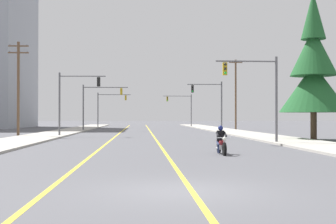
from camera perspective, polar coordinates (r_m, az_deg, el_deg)
ground_plane at (r=11.99m, az=1.67°, el=-9.74°), size 400.00×400.00×0.00m
lane_stripe_center at (r=56.83m, az=-2.14°, el=-2.52°), size 0.16×100.00×0.01m
lane_stripe_left at (r=56.87m, az=-5.88°, el=-2.51°), size 0.16×100.00×0.01m
sidewalk_kerb_right at (r=53.06m, az=8.95°, el=-2.58°), size 4.40×110.00×0.14m
sidewalk_kerb_left at (r=52.65m, az=-13.64°, el=-2.58°), size 4.40×110.00×0.14m
motorcycle_with_rider at (r=23.54m, az=6.62°, el=-3.81°), size 0.70×2.19×1.46m
traffic_signal_near_right at (r=33.34m, az=11.22°, el=3.14°), size 4.46×0.37×6.20m
traffic_signal_near_left at (r=45.54m, az=-11.71°, el=2.15°), size 4.54×0.43×6.20m
traffic_signal_mid_right at (r=56.10m, az=5.45°, el=1.60°), size 4.26×0.37×6.20m
traffic_signal_mid_left at (r=62.16m, az=-8.83°, el=1.49°), size 6.04×0.37×6.20m
traffic_signal_far_right at (r=87.45m, az=1.87°, el=0.86°), size 5.49×0.55×6.20m
traffic_signal_far_left at (r=82.26m, az=-7.48°, el=0.97°), size 5.86×0.37×6.20m
utility_pole_left_near at (r=46.67m, az=-18.05°, el=3.12°), size 1.97×0.26×9.14m
utility_pole_right_far at (r=67.62m, az=8.38°, el=2.29°), size 1.98×0.26×10.22m
conifer_tree_right_verge_near at (r=39.60m, az=17.57°, el=4.81°), size 5.57×5.57×12.26m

